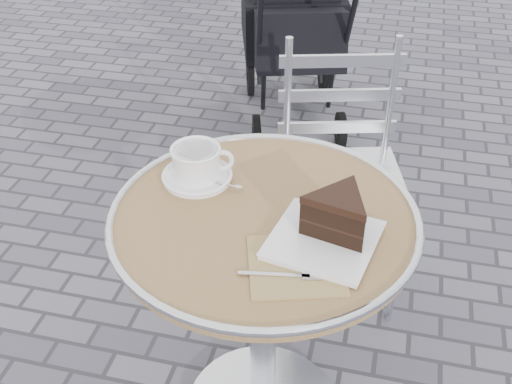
% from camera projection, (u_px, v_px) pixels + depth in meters
% --- Properties ---
extents(cafe_table, '(0.72, 0.72, 0.74)m').
position_uv_depth(cafe_table, '(264.00, 269.00, 1.56)').
color(cafe_table, silver).
rests_on(cafe_table, ground).
extents(cappuccino_set, '(0.20, 0.17, 0.09)m').
position_uv_depth(cappuccino_set, '(197.00, 166.00, 1.56)').
color(cappuccino_set, white).
rests_on(cappuccino_set, cafe_table).
extents(cake_plate_set, '(0.32, 0.35, 0.12)m').
position_uv_depth(cake_plate_set, '(334.00, 221.00, 1.36)').
color(cake_plate_set, '#9E7E56').
rests_on(cake_plate_set, cafe_table).
extents(bistro_chair, '(0.49, 0.49, 0.88)m').
position_uv_depth(bistro_chair, '(340.00, 144.00, 2.07)').
color(bistro_chair, silver).
rests_on(bistro_chair, ground).
extents(baby_stroller, '(0.68, 1.03, 0.99)m').
position_uv_depth(baby_stroller, '(294.00, 31.00, 3.11)').
color(baby_stroller, black).
rests_on(baby_stroller, ground).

